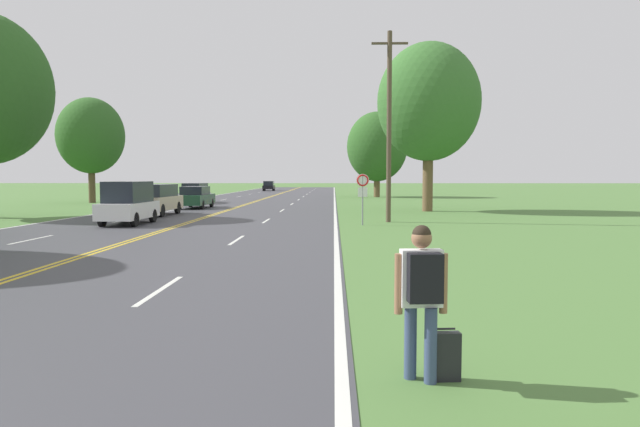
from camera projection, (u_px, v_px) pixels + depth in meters
name	position (u px, v px, depth m)	size (l,w,h in m)	color
hitchhiker_person	(422.00, 287.00, 6.26)	(0.59, 0.43, 1.75)	#38476B
suitcase	(443.00, 356.00, 6.36)	(0.40, 0.17, 0.60)	black
traffic_sign	(363.00, 187.00, 26.66)	(0.60, 0.10, 2.41)	gray
utility_pole_midground	(389.00, 124.00, 28.39)	(1.80, 0.24, 9.46)	brown
tree_left_verge	(91.00, 136.00, 49.54)	(5.72, 5.72, 9.15)	brown
tree_behind_sign	(429.00, 102.00, 37.30)	(6.73, 6.73, 11.05)	brown
tree_far_back	(377.00, 147.00, 63.93)	(6.78, 6.78, 9.56)	brown
car_white_van_approaching	(128.00, 203.00, 27.14)	(1.78, 4.08, 2.05)	black
car_champagne_suv_mid_near	(157.00, 199.00, 33.61)	(1.84, 4.91, 1.83)	black
car_dark_green_sedan_mid_far	(196.00, 197.00, 41.23)	(1.83, 4.84, 1.58)	black
car_silver_van_receding	(195.00, 192.00, 50.21)	(1.92, 4.25, 1.72)	black
car_black_hatchback_distant	(269.00, 186.00, 92.55)	(1.83, 3.81, 1.58)	black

